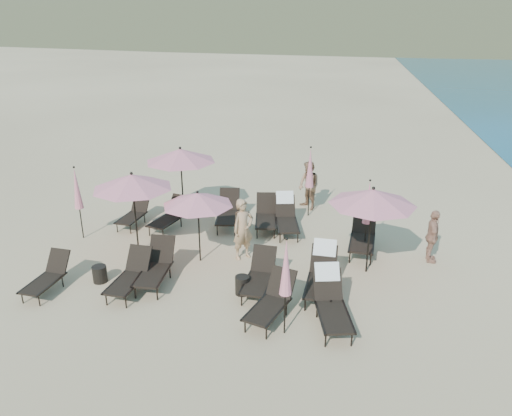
% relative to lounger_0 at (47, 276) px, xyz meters
% --- Properties ---
extents(ground, '(800.00, 800.00, 0.00)m').
position_rel_lounger_0_xyz_m(ground, '(4.88, 0.26, -0.41)').
color(ground, '#D6BA8C').
rests_on(ground, ground).
extents(lounger_0, '(0.70, 1.55, 0.87)m').
position_rel_lounger_0_xyz_m(lounger_0, '(0.00, 0.00, 0.00)').
color(lounger_0, black).
rests_on(lounger_0, ground).
extents(lounger_1, '(0.75, 1.80, 1.02)m').
position_rel_lounger_0_xyz_m(lounger_1, '(2.56, 0.83, 0.07)').
color(lounger_1, black).
rests_on(lounger_1, ground).
extents(lounger_2, '(0.75, 1.69, 0.95)m').
position_rel_lounger_0_xyz_m(lounger_2, '(2.07, 0.33, 0.04)').
color(lounger_2, black).
rests_on(lounger_2, ground).
extents(lounger_3, '(0.73, 1.69, 0.95)m').
position_rel_lounger_0_xyz_m(lounger_3, '(5.28, 0.86, 0.04)').
color(lounger_3, black).
rests_on(lounger_3, ground).
extents(lounger_4, '(1.13, 1.79, 0.96)m').
position_rel_lounger_0_xyz_m(lounger_4, '(5.75, -0.28, 0.04)').
color(lounger_4, black).
rests_on(lounger_4, ground).
extents(lounger_5, '(0.78, 1.88, 1.15)m').
position_rel_lounger_0_xyz_m(lounger_5, '(6.82, 1.07, 0.14)').
color(lounger_5, black).
rests_on(lounger_5, ground).
extents(lounger_6, '(0.75, 1.58, 0.88)m').
position_rel_lounger_0_xyz_m(lounger_6, '(0.50, 4.37, 0.00)').
color(lounger_6, black).
rests_on(lounger_6, ground).
extents(lounger_7, '(1.05, 1.76, 0.95)m').
position_rel_lounger_0_xyz_m(lounger_7, '(1.77, 4.26, 0.04)').
color(lounger_7, black).
rests_on(lounger_7, ground).
extents(lounger_8, '(0.92, 1.89, 1.04)m').
position_rel_lounger_0_xyz_m(lounger_8, '(3.59, 4.86, 0.08)').
color(lounger_8, black).
rests_on(lounger_8, ground).
extents(lounger_9, '(0.88, 1.79, 0.99)m').
position_rel_lounger_0_xyz_m(lounger_9, '(4.86, 4.79, 0.06)').
color(lounger_9, black).
rests_on(lounger_9, ground).
extents(lounger_10, '(1.00, 1.89, 1.12)m').
position_rel_lounger_0_xyz_m(lounger_10, '(5.53, 4.70, 0.13)').
color(lounger_10, black).
rests_on(lounger_10, ground).
extents(lounger_11, '(0.85, 1.89, 1.06)m').
position_rel_lounger_0_xyz_m(lounger_11, '(7.91, 3.60, 0.09)').
color(lounger_11, black).
rests_on(lounger_11, ground).
extents(lounger_12, '(1.04, 1.93, 1.14)m').
position_rel_lounger_0_xyz_m(lounger_12, '(7.09, -0.19, 0.14)').
color(lounger_12, black).
rests_on(lounger_12, ground).
extents(umbrella_open_0, '(2.28, 2.28, 2.45)m').
position_rel_lounger_0_xyz_m(umbrella_open_0, '(1.38, 2.50, 1.76)').
color(umbrella_open_0, black).
rests_on(umbrella_open_0, ground).
extents(umbrella_open_1, '(1.96, 1.96, 2.11)m').
position_rel_lounger_0_xyz_m(umbrella_open_1, '(3.35, 2.22, 1.46)').
color(umbrella_open_1, black).
rests_on(umbrella_open_1, ground).
extents(umbrella_open_2, '(2.28, 2.28, 2.45)m').
position_rel_lounger_0_xyz_m(umbrella_open_2, '(8.00, 2.34, 1.76)').
color(umbrella_open_2, black).
rests_on(umbrella_open_2, ground).
extents(umbrella_open_3, '(2.33, 2.33, 2.51)m').
position_rel_lounger_0_xyz_m(umbrella_open_3, '(1.93, 5.22, 1.81)').
color(umbrella_open_3, black).
rests_on(umbrella_open_3, ground).
extents(umbrella_closed_0, '(0.27, 0.27, 2.32)m').
position_rel_lounger_0_xyz_m(umbrella_closed_0, '(6.11, -0.82, 1.21)').
color(umbrella_closed_0, black).
rests_on(umbrella_closed_0, ground).
extents(umbrella_closed_1, '(0.27, 0.27, 2.29)m').
position_rel_lounger_0_xyz_m(umbrella_closed_1, '(7.97, 3.44, 1.19)').
color(umbrella_closed_1, black).
rests_on(umbrella_closed_1, ground).
extents(umbrella_closed_2, '(0.27, 0.27, 2.34)m').
position_rel_lounger_0_xyz_m(umbrella_closed_2, '(-0.68, 3.09, 1.22)').
color(umbrella_closed_2, black).
rests_on(umbrella_closed_2, ground).
extents(umbrella_closed_3, '(0.29, 0.29, 2.48)m').
position_rel_lounger_0_xyz_m(umbrella_closed_3, '(6.15, 6.12, 1.32)').
color(umbrella_closed_3, black).
rests_on(umbrella_closed_3, ground).
extents(side_table_0, '(0.38, 0.38, 0.45)m').
position_rel_lounger_0_xyz_m(side_table_0, '(1.08, 0.62, -0.18)').
color(side_table_0, black).
rests_on(side_table_0, ground).
extents(side_table_1, '(0.36, 0.36, 0.48)m').
position_rel_lounger_0_xyz_m(side_table_1, '(4.88, 0.64, -0.16)').
color(side_table_1, black).
rests_on(side_table_1, ground).
extents(beachgoer_a, '(0.77, 0.75, 1.78)m').
position_rel_lounger_0_xyz_m(beachgoer_a, '(4.53, 2.61, 0.49)').
color(beachgoer_a, tan).
rests_on(beachgoer_a, ground).
extents(beachgoer_b, '(1.05, 1.06, 1.73)m').
position_rel_lounger_0_xyz_m(beachgoer_b, '(6.09, 6.80, 0.46)').
color(beachgoer_b, '#966C4D').
rests_on(beachgoer_b, ground).
extents(beachgoer_c, '(0.41, 0.92, 1.54)m').
position_rel_lounger_0_xyz_m(beachgoer_c, '(9.79, 3.27, 0.36)').
color(beachgoer_c, tan).
rests_on(beachgoer_c, ground).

